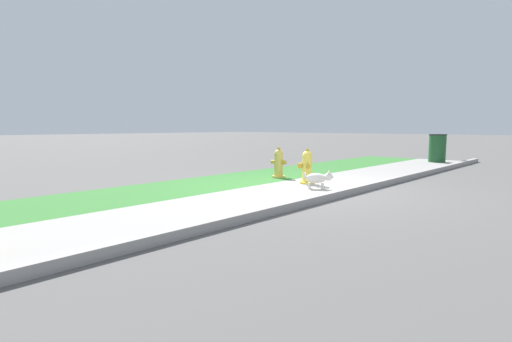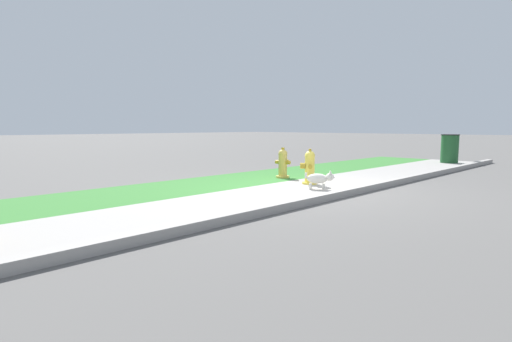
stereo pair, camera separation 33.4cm
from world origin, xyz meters
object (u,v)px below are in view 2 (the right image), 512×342
(small_white_dog, at_px, (320,179))
(trash_bin, at_px, (450,149))
(fire_hydrant_mid_block, at_px, (309,167))
(fire_hydrant_near_corner, at_px, (283,163))

(small_white_dog, bearing_deg, trash_bin, 57.40)
(fire_hydrant_mid_block, xyz_separation_m, trash_bin, (7.25, -0.37, 0.12))
(fire_hydrant_mid_block, xyz_separation_m, fire_hydrant_near_corner, (0.42, 1.09, -0.01))
(fire_hydrant_mid_block, height_order, small_white_dog, fire_hydrant_mid_block)
(fire_hydrant_mid_block, bearing_deg, small_white_dog, -167.32)
(fire_hydrant_mid_block, distance_m, small_white_dog, 0.76)
(fire_hydrant_mid_block, height_order, trash_bin, trash_bin)
(fire_hydrant_mid_block, relative_size, trash_bin, 0.78)
(fire_hydrant_mid_block, distance_m, fire_hydrant_near_corner, 1.17)
(fire_hydrant_near_corner, relative_size, trash_bin, 0.76)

